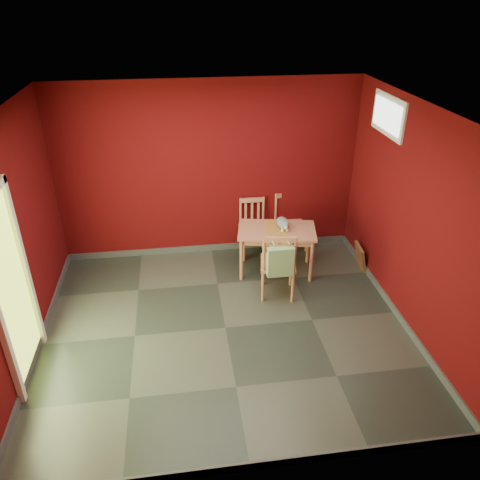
{
  "coord_description": "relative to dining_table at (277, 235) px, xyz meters",
  "views": [
    {
      "loc": [
        -0.47,
        -4.62,
        3.8
      ],
      "look_at": [
        0.25,
        0.45,
        1.0
      ],
      "focal_mm": 35.0,
      "sensor_mm": 36.0,
      "label": 1
    }
  ],
  "objects": [
    {
      "name": "window",
      "position": [
        1.32,
        -0.25,
        1.74
      ],
      "size": [
        0.05,
        0.9,
        0.5
      ],
      "color": "white",
      "rests_on": "room_shell"
    },
    {
      "name": "ground",
      "position": [
        -0.9,
        -1.25,
        -0.61
      ],
      "size": [
        4.5,
        4.5,
        0.0
      ],
      "primitive_type": "plane",
      "color": "#2D342D",
      "rests_on": "ground"
    },
    {
      "name": "table_runner",
      "position": [
        -0.0,
        -0.1,
        0.04
      ],
      "size": [
        0.41,
        0.68,
        0.32
      ],
      "color": "#AB722C",
      "rests_on": "dining_table"
    },
    {
      "name": "dining_table",
      "position": [
        0.0,
        0.0,
        0.0
      ],
      "size": [
        1.22,
        0.85,
        0.7
      ],
      "color": "#BA7257",
      "rests_on": "ground"
    },
    {
      "name": "chair_near",
      "position": [
        -0.11,
        -0.63,
        -0.1
      ],
      "size": [
        0.54,
        0.54,
        1.0
      ],
      "color": "#BA7257",
      "rests_on": "ground"
    },
    {
      "name": "picture_frame",
      "position": [
        1.29,
        -0.1,
        -0.42
      ],
      "size": [
        0.15,
        0.38,
        0.37
      ],
      "color": "brown",
      "rests_on": "ground"
    },
    {
      "name": "room_shell",
      "position": [
        -0.9,
        -1.25,
        -0.56
      ],
      "size": [
        4.5,
        4.5,
        4.5
      ],
      "color": "#4D080A",
      "rests_on": "ground"
    },
    {
      "name": "outlet_plate",
      "position": [
        0.7,
        0.74,
        -0.31
      ],
      "size": [
        0.08,
        0.02,
        0.12
      ],
      "primitive_type": "cube",
      "color": "silver",
      "rests_on": "room_shell"
    },
    {
      "name": "cat",
      "position": [
        0.1,
        0.06,
        0.18
      ],
      "size": [
        0.29,
        0.41,
        0.19
      ],
      "primitive_type": null,
      "rotation": [
        0.0,
        0.0,
        -0.3
      ],
      "color": "slate",
      "rests_on": "table_runner"
    },
    {
      "name": "chair_far_left",
      "position": [
        -0.25,
        0.56,
        -0.14
      ],
      "size": [
        0.43,
        0.43,
        0.91
      ],
      "color": "#BA7257",
      "rests_on": "ground"
    },
    {
      "name": "doorway",
      "position": [
        -3.13,
        -1.65,
        0.52
      ],
      "size": [
        0.06,
        1.01,
        2.13
      ],
      "color": "#B7D838",
      "rests_on": "ground"
    },
    {
      "name": "chair_far_right",
      "position": [
        0.37,
        0.67,
        -0.13
      ],
      "size": [
        0.55,
        0.55,
        0.93
      ],
      "color": "#BA7257",
      "rests_on": "ground"
    },
    {
      "name": "tote_bag",
      "position": [
        -0.14,
        -0.86,
        0.07
      ],
      "size": [
        0.34,
        0.2,
        0.47
      ],
      "color": "#7FAD6E",
      "rests_on": "chair_near"
    }
  ]
}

